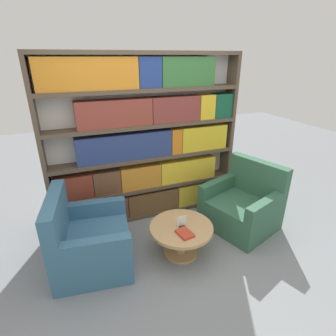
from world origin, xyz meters
TOP-DOWN VIEW (x-y plane):
  - ground_plane at (0.00, 0.00)m, footprint 14.00×14.00m
  - bookshelf at (0.00, 1.24)m, footprint 2.68×0.30m
  - armchair_left at (-0.95, 0.43)m, footprint 0.93×0.98m
  - armchair_right at (1.15, 0.44)m, footprint 1.06×1.10m
  - coffee_table at (0.10, 0.21)m, footprint 0.75×0.75m
  - table_sign at (0.10, 0.21)m, footprint 0.11×0.06m
  - stray_book at (0.07, 0.05)m, footprint 0.18×0.22m

SIDE VIEW (x-z plane):
  - ground_plane at x=0.00m, z-range 0.00..0.00m
  - coffee_table at x=0.10m, z-range 0.09..0.48m
  - armchair_left at x=-0.95m, z-range -0.16..0.76m
  - armchair_right at x=1.15m, z-range -0.16..0.76m
  - stray_book at x=0.07m, z-range 0.39..0.42m
  - table_sign at x=0.10m, z-range 0.38..0.52m
  - bookshelf at x=0.00m, z-range -0.01..2.30m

